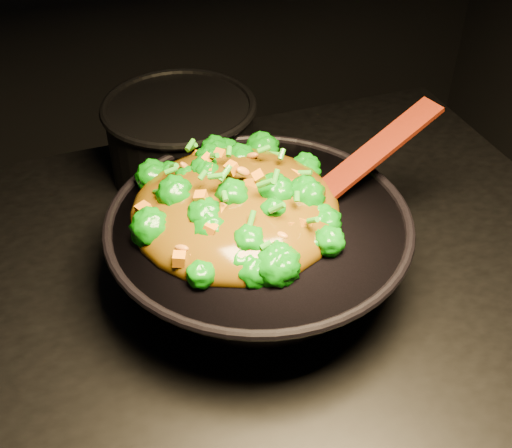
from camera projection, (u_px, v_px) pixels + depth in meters
name	position (u px, v px, depth m)	size (l,w,h in m)	color
wok	(259.00, 251.00, 0.86)	(0.39, 0.39, 0.11)	black
stir_fry	(235.00, 185.00, 0.80)	(0.27, 0.27, 0.09)	#0C7108
spatula	(366.00, 159.00, 0.86)	(0.25, 0.04, 0.01)	#391708
back_pot	(181.00, 139.00, 1.05)	(0.24, 0.24, 0.13)	black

